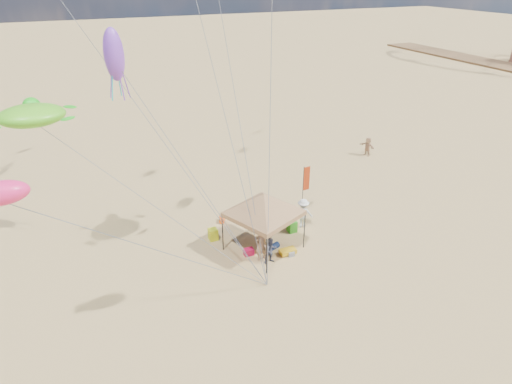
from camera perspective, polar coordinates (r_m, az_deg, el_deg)
ground at (r=22.38m, az=3.20°, el=-12.41°), size 280.00×280.00×0.00m
canopy_tent at (r=23.45m, az=1.05°, el=-0.54°), size 5.97×5.97×4.03m
feather_flag at (r=28.03m, az=6.44°, el=1.35°), size 0.49×0.07×3.21m
cooler_red at (r=24.55m, az=-0.95°, el=-7.77°), size 0.54×0.38×0.38m
cooler_blue at (r=28.54m, az=2.12°, el=-2.40°), size 0.54×0.38×0.38m
bag_navy at (r=25.03m, az=2.37°, el=-7.06°), size 0.69×0.54×0.36m
bag_orange at (r=27.64m, az=-4.43°, el=-3.54°), size 0.54×0.69×0.36m
chair_green at (r=26.59m, az=4.69°, el=-4.47°), size 0.50×0.50×0.70m
chair_yellow at (r=25.87m, az=-5.59°, el=-5.49°), size 0.50×0.50×0.70m
crate_grey at (r=24.57m, az=4.54°, el=-7.98°), size 0.34×0.30×0.28m
beach_cart at (r=24.64m, az=4.14°, el=-7.68°), size 0.90×0.50×0.24m
person_near_a at (r=23.79m, az=0.69°, el=-6.81°), size 0.74×0.53×1.91m
person_near_b at (r=23.65m, az=1.94°, el=-7.60°), size 0.81×0.66×1.54m
person_near_c at (r=26.81m, az=6.10°, el=-2.77°), size 1.40×1.11×1.90m
person_far_c at (r=38.41m, az=14.27°, el=5.75°), size 0.85×1.57×1.61m
turtle_kite at (r=22.69m, az=-27.09°, el=8.82°), size 3.57×3.20×0.99m
squid_kite at (r=23.21m, az=-17.95°, el=16.60°), size 1.22×1.22×2.54m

